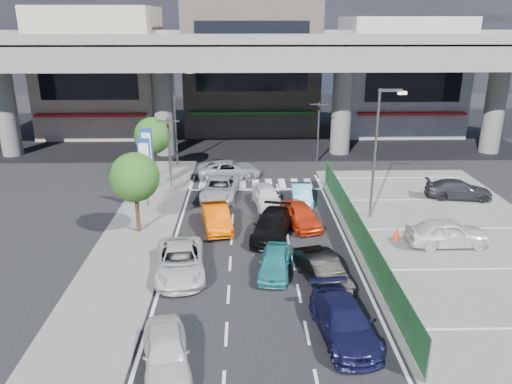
{
  "coord_description": "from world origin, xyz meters",
  "views": [
    {
      "loc": [
        -0.83,
        -22.81,
        11.8
      ],
      "look_at": [
        -0.16,
        5.17,
        2.05
      ],
      "focal_mm": 35.0,
      "sensor_mm": 36.0,
      "label": 1
    }
  ],
  "objects_px": {
    "taxi_orange_left": "(216,218)",
    "traffic_cone": "(397,233)",
    "tree_far": "(153,136)",
    "kei_truck_front_right": "(302,194)",
    "tree_near": "(135,177)",
    "sedan_white_mid_left": "(180,261)",
    "street_lamp_right": "(379,143)",
    "signboard_far": "(147,152)",
    "wagon_silver_front_left": "(220,188)",
    "van_white_back_left": "(166,351)",
    "taxi_orange_right": "(301,215)",
    "traffic_light_left": "(169,136)",
    "parked_sedan_dgrey": "(459,189)",
    "signboard_near": "(145,163)",
    "sedan_black_mid": "(272,226)",
    "sedan_white_front_mid": "(267,196)",
    "taxi_teal_mid": "(275,262)",
    "street_lamp_left": "(177,110)",
    "hatch_black_mid_right": "(323,270)",
    "crossing_wagon_silver": "(229,170)",
    "traffic_light_right": "(319,117)",
    "parked_sedan_white": "(448,233)",
    "minivan_navy_back": "(344,321)"
  },
  "relations": [
    {
      "from": "signboard_far",
      "to": "wagon_silver_front_left",
      "type": "distance_m",
      "value": 5.69
    },
    {
      "from": "kei_truck_front_right",
      "to": "wagon_silver_front_left",
      "type": "bearing_deg",
      "value": 172.46
    },
    {
      "from": "taxi_orange_right",
      "to": "taxi_teal_mid",
      "type": "bearing_deg",
      "value": -122.34
    },
    {
      "from": "kei_truck_front_right",
      "to": "parked_sedan_white",
      "type": "distance_m",
      "value": 10.09
    },
    {
      "from": "traffic_light_right",
      "to": "sedan_black_mid",
      "type": "height_order",
      "value": "traffic_light_right"
    },
    {
      "from": "signboard_near",
      "to": "traffic_light_left",
      "type": "bearing_deg",
      "value": 75.98
    },
    {
      "from": "sedan_white_mid_left",
      "to": "traffic_light_left",
      "type": "bearing_deg",
      "value": 92.93
    },
    {
      "from": "signboard_near",
      "to": "sedan_black_mid",
      "type": "height_order",
      "value": "signboard_near"
    },
    {
      "from": "tree_far",
      "to": "kei_truck_front_right",
      "type": "bearing_deg",
      "value": -27.41
    },
    {
      "from": "tree_near",
      "to": "sedan_white_mid_left",
      "type": "relative_size",
      "value": 0.97
    },
    {
      "from": "kei_truck_front_right",
      "to": "hatch_black_mid_right",
      "type": "bearing_deg",
      "value": -88.36
    },
    {
      "from": "tree_near",
      "to": "tree_far",
      "type": "bearing_deg",
      "value": 94.36
    },
    {
      "from": "tree_near",
      "to": "van_white_back_left",
      "type": "distance_m",
      "value": 12.7
    },
    {
      "from": "taxi_orange_right",
      "to": "wagon_silver_front_left",
      "type": "height_order",
      "value": "taxi_orange_right"
    },
    {
      "from": "crossing_wagon_silver",
      "to": "wagon_silver_front_left",
      "type": "bearing_deg",
      "value": 165.16
    },
    {
      "from": "tree_near",
      "to": "street_lamp_right",
      "type": "bearing_deg",
      "value": 8.03
    },
    {
      "from": "street_lamp_left",
      "to": "van_white_back_left",
      "type": "relative_size",
      "value": 2.03
    },
    {
      "from": "signboard_far",
      "to": "tree_near",
      "type": "bearing_deg",
      "value": -85.1
    },
    {
      "from": "signboard_near",
      "to": "traffic_light_right",
      "type": "bearing_deg",
      "value": 40.91
    },
    {
      "from": "street_lamp_left",
      "to": "hatch_black_mid_right",
      "type": "height_order",
      "value": "street_lamp_left"
    },
    {
      "from": "traffic_light_left",
      "to": "traffic_cone",
      "type": "distance_m",
      "value": 17.12
    },
    {
      "from": "street_lamp_right",
      "to": "minivan_navy_back",
      "type": "relative_size",
      "value": 1.68
    },
    {
      "from": "crossing_wagon_silver",
      "to": "traffic_cone",
      "type": "distance_m",
      "value": 15.31
    },
    {
      "from": "traffic_light_left",
      "to": "signboard_far",
      "type": "bearing_deg",
      "value": -144.3
    },
    {
      "from": "taxi_orange_right",
      "to": "parked_sedan_dgrey",
      "type": "xyz_separation_m",
      "value": [
        11.38,
        4.4,
        0.01
      ]
    },
    {
      "from": "van_white_back_left",
      "to": "crossing_wagon_silver",
      "type": "height_order",
      "value": "crossing_wagon_silver"
    },
    {
      "from": "van_white_back_left",
      "to": "wagon_silver_front_left",
      "type": "distance_m",
      "value": 17.9
    },
    {
      "from": "taxi_orange_right",
      "to": "traffic_light_left",
      "type": "bearing_deg",
      "value": 125.94
    },
    {
      "from": "street_lamp_right",
      "to": "parked_sedan_white",
      "type": "bearing_deg",
      "value": -54.62
    },
    {
      "from": "sedan_black_mid",
      "to": "kei_truck_front_right",
      "type": "height_order",
      "value": "sedan_black_mid"
    },
    {
      "from": "sedan_white_mid_left",
      "to": "tree_far",
      "type": "bearing_deg",
      "value": 97.08
    },
    {
      "from": "wagon_silver_front_left",
      "to": "kei_truck_front_right",
      "type": "xyz_separation_m",
      "value": [
        5.57,
        -1.03,
        -0.08
      ]
    },
    {
      "from": "street_lamp_right",
      "to": "van_white_back_left",
      "type": "height_order",
      "value": "street_lamp_right"
    },
    {
      "from": "tree_near",
      "to": "parked_sedan_dgrey",
      "type": "relative_size",
      "value": 1.09
    },
    {
      "from": "tree_far",
      "to": "taxi_teal_mid",
      "type": "distance_m",
      "value": 17.93
    },
    {
      "from": "taxi_orange_right",
      "to": "sedan_white_front_mid",
      "type": "distance_m",
      "value": 3.9
    },
    {
      "from": "street_lamp_left",
      "to": "parked_sedan_white",
      "type": "bearing_deg",
      "value": -44.52
    },
    {
      "from": "sedan_white_mid_left",
      "to": "wagon_silver_front_left",
      "type": "height_order",
      "value": "sedan_white_mid_left"
    },
    {
      "from": "van_white_back_left",
      "to": "kei_truck_front_right",
      "type": "distance_m",
      "value": 18.12
    },
    {
      "from": "crossing_wagon_silver",
      "to": "parked_sedan_white",
      "type": "relative_size",
      "value": 1.11
    },
    {
      "from": "street_lamp_right",
      "to": "tree_near",
      "type": "distance_m",
      "value": 14.38
    },
    {
      "from": "signboard_near",
      "to": "taxi_orange_left",
      "type": "relative_size",
      "value": 1.12
    },
    {
      "from": "tree_near",
      "to": "wagon_silver_front_left",
      "type": "distance_m",
      "value": 7.88
    },
    {
      "from": "signboard_near",
      "to": "parked_sedan_white",
      "type": "bearing_deg",
      "value": -19.71
    },
    {
      "from": "signboard_near",
      "to": "van_white_back_left",
      "type": "height_order",
      "value": "signboard_near"
    },
    {
      "from": "parked_sedan_white",
      "to": "traffic_light_right",
      "type": "bearing_deg",
      "value": 13.65
    },
    {
      "from": "taxi_teal_mid",
      "to": "kei_truck_front_right",
      "type": "height_order",
      "value": "taxi_teal_mid"
    },
    {
      "from": "signboard_far",
      "to": "wagon_silver_front_left",
      "type": "height_order",
      "value": "signboard_far"
    },
    {
      "from": "parked_sedan_dgrey",
      "to": "traffic_cone",
      "type": "xyz_separation_m",
      "value": [
        -6.21,
        -6.66,
        -0.25
      ]
    },
    {
      "from": "taxi_orange_left",
      "to": "traffic_cone",
      "type": "height_order",
      "value": "taxi_orange_left"
    }
  ]
}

